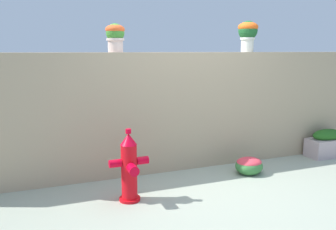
{
  "coord_description": "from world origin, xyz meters",
  "views": [
    {
      "loc": [
        -1.93,
        -3.54,
        1.65
      ],
      "look_at": [
        -0.31,
        0.71,
        0.8
      ],
      "focal_mm": 37.18,
      "sensor_mm": 36.0,
      "label": 1
    }
  ],
  "objects": [
    {
      "name": "stone_wall",
      "position": [
        0.0,
        0.91,
        0.81
      ],
      "size": [
        6.72,
        0.37,
        1.62
      ],
      "primitive_type": "cube",
      "color": "tan",
      "rests_on": "ground"
    },
    {
      "name": "planter_box",
      "position": [
        2.29,
        0.52,
        0.21
      ],
      "size": [
        0.62,
        0.32,
        0.44
      ],
      "color": "#B49FA1",
      "rests_on": "ground"
    },
    {
      "name": "potted_plant_2",
      "position": [
        1.0,
        0.88,
        1.91
      ],
      "size": [
        0.29,
        0.29,
        0.45
      ],
      "color": "beige",
      "rests_on": "stone_wall"
    },
    {
      "name": "flower_bush_left",
      "position": [
        0.7,
        0.27,
        0.12
      ],
      "size": [
        0.38,
        0.34,
        0.24
      ],
      "color": "#3A7A3C",
      "rests_on": "ground"
    },
    {
      "name": "fire_hydrant",
      "position": [
        -1.03,
        0.01,
        0.37
      ],
      "size": [
        0.44,
        0.35,
        0.82
      ],
      "color": "red",
      "rests_on": "ground"
    },
    {
      "name": "potted_plant_1",
      "position": [
        -0.95,
        0.91,
        1.84
      ],
      "size": [
        0.25,
        0.25,
        0.36
      ],
      "color": "beige",
      "rests_on": "stone_wall"
    },
    {
      "name": "ground_plane",
      "position": [
        0.0,
        0.0,
        0.0
      ],
      "size": [
        24.0,
        24.0,
        0.0
      ],
      "primitive_type": "plane",
      "color": "#99A28F"
    }
  ]
}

